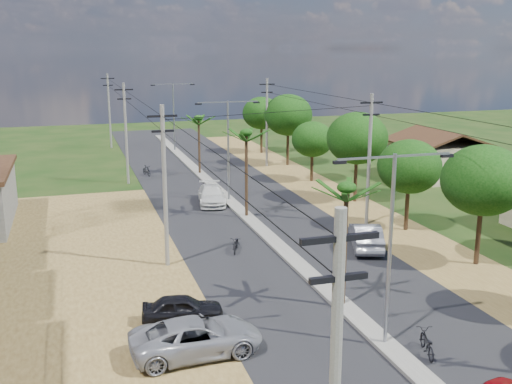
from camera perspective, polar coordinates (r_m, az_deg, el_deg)
ground at (r=25.90m, az=12.15°, el=-14.14°), size 160.00×160.00×0.00m
road at (r=38.59m, az=1.21°, el=-4.41°), size 12.00×110.00×0.04m
median at (r=41.30m, az=-0.12°, el=-3.09°), size 1.00×90.00×0.18m
dirt_lot_west at (r=30.40m, az=-22.46°, el=-10.56°), size 18.00×46.00×0.04m
dirt_shoulder_east at (r=41.96m, az=12.30°, el=-3.25°), size 5.00×90.00×0.03m
house_east_far at (r=58.70m, az=16.85°, el=3.61°), size 7.60×7.50×4.60m
tree_east_c at (r=35.02m, az=20.84°, el=1.04°), size 4.60×4.60×6.83m
tree_east_d at (r=40.57m, az=14.40°, el=2.35°), size 4.20×4.20×6.13m
tree_east_e at (r=47.41m, az=9.61°, el=5.07°), size 4.80×4.80×7.14m
tree_east_f at (r=54.61m, az=5.40°, el=5.02°), size 3.80×3.80×5.52m
tree_east_g at (r=62.03m, az=3.08°, el=7.33°), size 5.00×5.00×7.38m
tree_east_h at (r=69.52m, az=0.53°, el=7.52°), size 4.40×4.40×6.52m
palm_median_near at (r=27.28m, az=8.62°, el=-0.11°), size 2.00×2.00×6.15m
palm_median_mid at (r=41.92m, az=-0.94°, el=5.29°), size 2.00×2.00×6.55m
palm_median_far at (r=57.40m, az=-5.49°, el=6.81°), size 2.00×2.00×5.85m
streetlight_near at (r=24.08m, az=12.71°, el=-3.98°), size 5.10×0.18×8.00m
streetlight_mid at (r=46.85m, az=-2.67°, el=4.77°), size 5.10×0.18×8.00m
streetlight_far at (r=71.13m, az=-7.85°, el=7.65°), size 5.10×0.18×8.00m
utility_pole_w_b at (r=32.93m, az=-8.69°, el=0.84°), size 1.60×0.24×9.00m
utility_pole_w_c at (r=54.48m, az=-12.29°, el=5.67°), size 1.60×0.24×9.00m
utility_pole_w_d at (r=75.29m, az=-13.80°, el=7.68°), size 1.60×0.24×9.00m
utility_pole_e_b at (r=41.26m, az=10.73°, el=3.31°), size 1.60×0.24×9.00m
utility_pole_e_c at (r=61.33m, az=1.04°, el=6.82°), size 1.60×0.24×9.00m
car_silver_mid at (r=37.02m, az=10.43°, el=-4.19°), size 3.16×4.98×1.55m
car_white_far at (r=46.92m, az=-4.26°, el=-0.32°), size 2.74×5.12×1.41m
car_parked_silver at (r=24.49m, az=-5.67°, el=-13.65°), size 5.39×2.67×1.47m
car_parked_dark at (r=27.27m, az=-7.01°, el=-11.03°), size 3.75×1.94×1.22m
moto_rider_east at (r=25.38m, az=15.95°, el=-13.74°), size 1.17×1.95×0.97m
moto_rider_west_a at (r=35.98m, az=-1.90°, el=-4.99°), size 1.27×1.93×0.96m
moto_rider_west_b at (r=58.15m, az=-10.38°, el=1.99°), size 0.94×1.74×1.01m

